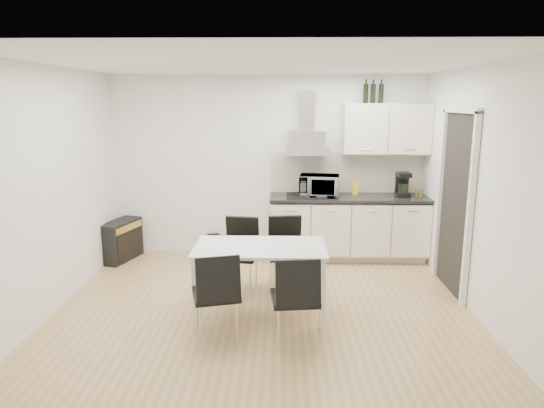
{
  "coord_description": "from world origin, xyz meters",
  "views": [
    {
      "loc": [
        0.19,
        -5.0,
        2.23
      ],
      "look_at": [
        0.09,
        0.3,
        1.1
      ],
      "focal_mm": 32.0,
      "sensor_mm": 36.0,
      "label": 1
    }
  ],
  "objects_px": {
    "floor_speaker": "(214,244)",
    "dining_table": "(260,254)",
    "chair_near_right": "(295,299)",
    "chair_far_right": "(286,255)",
    "kitchenette": "(351,202)",
    "chair_near_left": "(216,295)",
    "chair_far_left": "(239,256)",
    "guitar_amp": "(121,240)"
  },
  "relations": [
    {
      "from": "chair_near_left",
      "to": "guitar_amp",
      "type": "bearing_deg",
      "value": 110.73
    },
    {
      "from": "kitchenette",
      "to": "chair_far_left",
      "type": "distance_m",
      "value": 2.02
    },
    {
      "from": "chair_near_left",
      "to": "floor_speaker",
      "type": "bearing_deg",
      "value": 83.54
    },
    {
      "from": "chair_near_left",
      "to": "chair_near_right",
      "type": "xyz_separation_m",
      "value": [
        0.74,
        -0.08,
        0.0
      ]
    },
    {
      "from": "chair_far_left",
      "to": "kitchenette",
      "type": "bearing_deg",
      "value": -130.26
    },
    {
      "from": "kitchenette",
      "to": "chair_far_right",
      "type": "distance_m",
      "value": 1.61
    },
    {
      "from": "dining_table",
      "to": "chair_far_left",
      "type": "bearing_deg",
      "value": 115.01
    },
    {
      "from": "dining_table",
      "to": "chair_near_left",
      "type": "height_order",
      "value": "chair_near_left"
    },
    {
      "from": "kitchenette",
      "to": "dining_table",
      "type": "bearing_deg",
      "value": -122.62
    },
    {
      "from": "chair_far_left",
      "to": "chair_near_right",
      "type": "xyz_separation_m",
      "value": [
        0.62,
        -1.25,
        0.0
      ]
    },
    {
      "from": "chair_near_right",
      "to": "floor_speaker",
      "type": "bearing_deg",
      "value": 106.16
    },
    {
      "from": "chair_far_left",
      "to": "chair_near_left",
      "type": "relative_size",
      "value": 1.0
    },
    {
      "from": "chair_far_right",
      "to": "chair_near_left",
      "type": "bearing_deg",
      "value": 55.11
    },
    {
      "from": "chair_far_right",
      "to": "guitar_amp",
      "type": "bearing_deg",
      "value": -31.3
    },
    {
      "from": "kitchenette",
      "to": "chair_near_left",
      "type": "distance_m",
      "value": 2.98
    },
    {
      "from": "dining_table",
      "to": "chair_far_right",
      "type": "bearing_deg",
      "value": 66.61
    },
    {
      "from": "chair_near_right",
      "to": "chair_far_right",
      "type": "bearing_deg",
      "value": 86.35
    },
    {
      "from": "dining_table",
      "to": "chair_near_right",
      "type": "height_order",
      "value": "chair_near_right"
    },
    {
      "from": "dining_table",
      "to": "guitar_amp",
      "type": "distance_m",
      "value": 2.74
    },
    {
      "from": "dining_table",
      "to": "chair_near_left",
      "type": "xyz_separation_m",
      "value": [
        -0.39,
        -0.58,
        -0.23
      ]
    },
    {
      "from": "dining_table",
      "to": "floor_speaker",
      "type": "relative_size",
      "value": 4.75
    },
    {
      "from": "dining_table",
      "to": "chair_far_left",
      "type": "xyz_separation_m",
      "value": [
        -0.27,
        0.59,
        -0.23
      ]
    },
    {
      "from": "chair_near_left",
      "to": "chair_far_left",
      "type": "bearing_deg",
      "value": 69.34
    },
    {
      "from": "chair_near_right",
      "to": "kitchenette",
      "type": "bearing_deg",
      "value": 64.82
    },
    {
      "from": "dining_table",
      "to": "chair_near_right",
      "type": "relative_size",
      "value": 1.56
    },
    {
      "from": "kitchenette",
      "to": "chair_far_left",
      "type": "relative_size",
      "value": 2.86
    },
    {
      "from": "kitchenette",
      "to": "chair_far_right",
      "type": "bearing_deg",
      "value": -126.71
    },
    {
      "from": "chair_far_left",
      "to": "chair_near_left",
      "type": "height_order",
      "value": "same"
    },
    {
      "from": "kitchenette",
      "to": "guitar_amp",
      "type": "xyz_separation_m",
      "value": [
        -3.28,
        -0.14,
        -0.55
      ]
    },
    {
      "from": "chair_far_right",
      "to": "chair_near_left",
      "type": "distance_m",
      "value": 1.4
    },
    {
      "from": "chair_near_right",
      "to": "guitar_amp",
      "type": "bearing_deg",
      "value": 128.57
    },
    {
      "from": "chair_far_left",
      "to": "chair_far_right",
      "type": "bearing_deg",
      "value": -165.72
    },
    {
      "from": "floor_speaker",
      "to": "dining_table",
      "type": "bearing_deg",
      "value": -85.98
    },
    {
      "from": "kitchenette",
      "to": "chair_near_right",
      "type": "height_order",
      "value": "kitchenette"
    },
    {
      "from": "floor_speaker",
      "to": "chair_far_right",
      "type": "bearing_deg",
      "value": -69.72
    },
    {
      "from": "chair_near_left",
      "to": "chair_near_right",
      "type": "relative_size",
      "value": 1.0
    },
    {
      "from": "dining_table",
      "to": "chair_near_left",
      "type": "distance_m",
      "value": 0.73
    },
    {
      "from": "chair_far_left",
      "to": "chair_near_right",
      "type": "distance_m",
      "value": 1.39
    },
    {
      "from": "chair_far_left",
      "to": "chair_near_right",
      "type": "bearing_deg",
      "value": 124.92
    },
    {
      "from": "kitchenette",
      "to": "chair_far_right",
      "type": "relative_size",
      "value": 2.86
    },
    {
      "from": "kitchenette",
      "to": "chair_near_left",
      "type": "relative_size",
      "value": 2.86
    },
    {
      "from": "chair_far_right",
      "to": "chair_near_right",
      "type": "distance_m",
      "value": 1.31
    }
  ]
}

